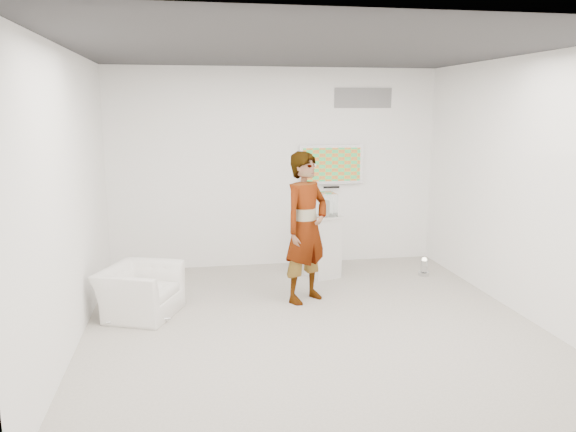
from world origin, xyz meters
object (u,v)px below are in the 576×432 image
(tv, at_px, (331,164))
(floor_uplight, at_px, (424,267))
(pedestal, at_px, (323,246))
(person, at_px, (306,228))
(armchair, at_px, (140,291))

(tv, xyz_separation_m, floor_uplight, (1.17, -0.96, -1.42))
(tv, relative_size, pedestal, 1.11)
(person, relative_size, floor_uplight, 7.36)
(tv, xyz_separation_m, armchair, (-2.77, -1.87, -1.26))
(armchair, bearing_deg, pedestal, -42.78)
(pedestal, relative_size, floor_uplight, 3.51)
(armchair, relative_size, floor_uplight, 3.48)
(tv, height_order, armchair, tv)
(armchair, height_order, floor_uplight, armchair)
(armchair, xyz_separation_m, floor_uplight, (3.94, 0.91, -0.16))
(tv, distance_m, person, 1.95)
(person, xyz_separation_m, floor_uplight, (1.92, 0.74, -0.81))
(tv, bearing_deg, pedestal, -111.69)
(tv, xyz_separation_m, person, (-0.75, -1.69, -0.61))
(floor_uplight, bearing_deg, armchair, -167.04)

